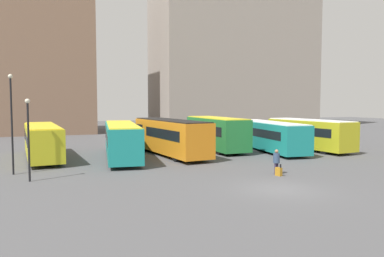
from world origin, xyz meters
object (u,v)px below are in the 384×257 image
at_px(bus_3, 216,132).
at_px(lamp_post_1, 12,117).
at_px(bus_0, 42,140).
at_px(suitcase, 279,172).
at_px(traveler, 276,160).
at_px(lamp_post_0, 28,132).
at_px(bus_4, 269,135).
at_px(bus_1, 122,139).
at_px(bus_5, 309,133).
at_px(bus_2, 170,136).

distance_m(bus_3, lamp_post_1, 18.79).
height_order(bus_0, bus_3, bus_3).
relative_size(bus_3, suitcase, 12.28).
distance_m(traveler, lamp_post_0, 15.33).
bearing_deg(bus_3, bus_4, -117.91).
height_order(bus_1, traveler, bus_1).
height_order(bus_5, traveler, bus_5).
relative_size(bus_3, lamp_post_1, 1.46).
bearing_deg(bus_4, suitcase, 156.85).
relative_size(bus_5, suitcase, 12.90).
relative_size(bus_1, traveler, 7.57).
relative_size(bus_3, bus_5, 0.95).
bearing_deg(bus_1, lamp_post_1, 128.24).
bearing_deg(lamp_post_0, bus_2, 35.71).
bearing_deg(bus_2, bus_1, 87.58).
bearing_deg(traveler, lamp_post_1, 57.18).
distance_m(bus_2, suitcase, 12.15).
distance_m(bus_0, traveler, 19.17).
height_order(bus_4, lamp_post_1, lamp_post_1).
relative_size(bus_3, lamp_post_0, 1.94).
relative_size(traveler, lamp_post_1, 0.25).
xyz_separation_m(bus_0, bus_2, (10.56, -1.60, 0.18)).
xyz_separation_m(traveler, lamp_post_0, (-14.89, 3.07, 1.96)).
xyz_separation_m(bus_0, traveler, (14.46, -12.57, -0.57)).
bearing_deg(bus_3, lamp_post_1, 110.57).
relative_size(suitcase, lamp_post_0, 0.16).
height_order(bus_0, bus_1, bus_1).
xyz_separation_m(bus_4, lamp_post_1, (-21.89, -4.65, 2.20)).
relative_size(bus_2, lamp_post_1, 1.79).
height_order(bus_0, bus_2, bus_2).
distance_m(bus_0, bus_3, 15.78).
bearing_deg(suitcase, bus_0, 34.57).
bearing_deg(bus_1, traveler, -135.88).
xyz_separation_m(bus_3, bus_4, (4.54, -2.28, -0.19)).
bearing_deg(bus_1, bus_3, -71.34).
bearing_deg(bus_1, bus_2, -78.93).
bearing_deg(traveler, suitcase, 151.06).
bearing_deg(bus_5, lamp_post_1, 92.74).
xyz_separation_m(bus_5, traveler, (-10.05, -9.86, -0.66)).
height_order(bus_1, lamp_post_0, lamp_post_0).
bearing_deg(traveler, bus_2, 6.53).
relative_size(bus_0, suitcase, 14.63).
distance_m(bus_3, suitcase, 13.36).
xyz_separation_m(bus_0, lamp_post_1, (-1.56, -6.81, 2.21)).
bearing_deg(bus_0, lamp_post_1, 162.02).
distance_m(bus_3, traveler, 12.79).
height_order(bus_0, bus_5, bus_5).
bearing_deg(suitcase, traveler, -28.94).
height_order(bus_5, lamp_post_0, lamp_post_0).
bearing_deg(bus_2, bus_5, -101.71).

